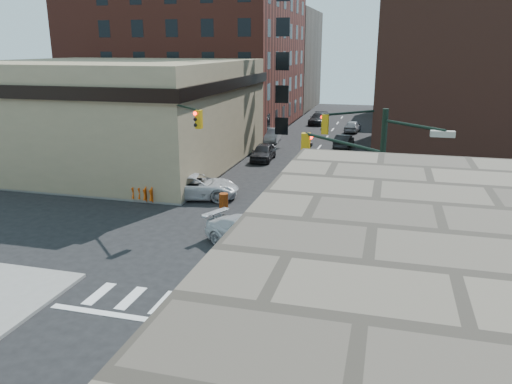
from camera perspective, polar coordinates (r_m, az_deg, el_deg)
The scene contains 29 objects.
ground at distance 26.62m, azimuth -1.28°, elevation -6.13°, with size 140.00×140.00×0.00m, color black.
sidewalk_nw at distance 64.62m, azimuth -12.90°, elevation 6.87°, with size 34.00×54.50×0.15m, color gray.
bank_building at distance 47.06m, azimuth -15.89°, elevation 8.75°, with size 22.00×22.00×9.00m, color #978562.
apartment_block at distance 68.55m, azimuth -7.12°, elevation 17.67°, with size 25.00×25.00×24.00m, color #5C261D.
commercial_row_ne at distance 46.62m, azimuth 22.90°, elevation 11.14°, with size 14.00×34.00×14.00m, color #4F2A1F.
filler_nw at distance 88.67m, azimuth 0.01°, elevation 14.85°, with size 20.00×18.00×16.00m, color brown.
filler_ne at distance 82.03m, azimuth 20.42°, elevation 12.36°, with size 16.00×16.00×12.00m, color #5C261D.
signal_pole_se at distance 18.94m, azimuth 11.61°, elevation -1.03°, with size 5.40×5.27×8.00m.
signal_pole_nw at distance 32.18m, azimuth -8.73°, elevation 5.68°, with size 3.58×3.67×8.00m.
signal_pole_ne at distance 29.57m, azimuth 12.61°, elevation 4.55°, with size 3.67×3.58×8.00m.
tree_ne_near at distance 50.07m, azimuth 15.67°, elevation 8.01°, with size 3.00×3.00×4.85m.
tree_ne_far at distance 58.00m, azimuth 15.66°, elevation 9.06°, with size 3.00×3.00×4.85m.
police_car at distance 26.14m, azimuth -0.83°, elevation -4.77°, with size 2.13×5.24×1.52m, color silver.
pickup at distance 34.87m, azimuth -7.00°, elevation 0.67°, with size 2.80×6.07×1.69m, color #BCBDC1.
parked_car_wnear at distance 46.33m, azimuth 0.84°, elevation 4.58°, with size 1.83×4.55×1.55m, color black.
parked_car_wfar at distance 55.70m, azimuth 1.90°, elevation 6.50°, with size 1.54×4.43×1.46m, color gray.
parked_car_wdeep at distance 69.27m, azimuth 7.11°, elevation 8.32°, with size 2.08×5.12×1.49m, color black.
parked_car_enear at distance 52.89m, azimuth 10.00°, elevation 5.72°, with size 1.49×4.29×1.41m, color black.
parked_car_efar at distance 63.38m, azimuth 10.99°, elevation 7.39°, with size 1.69×4.19×1.43m, color #989AA0.
pedestrian_a at distance 35.09m, azimuth -11.48°, elevation 0.79°, with size 0.61×0.40×1.67m, color black.
pedestrian_b at distance 35.26m, azimuth -14.04°, elevation 0.71°, with size 0.81×0.63×1.67m, color black.
pedestrian_c at distance 35.76m, azimuth -15.59°, elevation 1.03°, with size 1.14×0.47×1.94m, color #1F232E.
barrel_road at distance 29.41m, azimuth 6.45°, elevation -3.02°, with size 0.54×0.54×0.97m, color #EC3F0B.
barrel_bank at distance 32.35m, azimuth -3.72°, elevation -1.07°, with size 0.59×0.59×1.05m, color #E35B0A.
barricade_se_a at distance 18.34m, azimuth 18.32°, elevation -15.85°, with size 1.29×0.64×0.97m, color #D06C09, non-canonical shape.
barricade_se_b at distance 18.33m, azimuth 11.51°, elevation -15.54°, with size 1.14×0.57×0.85m, color #CA3909, non-canonical shape.
barricade_se_c at distance 17.26m, azimuth 18.51°, elevation -18.39°, with size 1.09×0.54×0.82m, color red, non-canonical shape.
barricade_nw_a at distance 34.69m, azimuth -12.95°, elevation -0.10°, with size 1.26×0.63×0.95m, color #C94509, non-canonical shape.
barricade_nw_b at distance 34.48m, azimuth -12.26°, elevation -0.15°, with size 1.26×0.63×0.95m, color #DD630A, non-canonical shape.
Camera 1 is at (6.95, -23.62, 10.12)m, focal length 35.00 mm.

